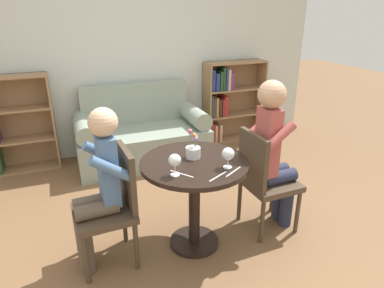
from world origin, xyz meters
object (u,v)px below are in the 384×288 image
object	(u,v)px
chair_right	(263,177)
flower_vase	(193,150)
chair_left	(113,202)
person_right	(274,152)
wine_glass_left	(175,161)
wine_glass_right	(228,154)
person_left	(98,187)
couch	(142,136)
bookshelf_right	(226,101)
bookshelf_left	(4,126)

from	to	relation	value
chair_right	flower_vase	world-z (taller)	flower_vase
chair_left	person_right	bearing A→B (deg)	84.47
wine_glass_left	wine_glass_right	bearing A→B (deg)	-3.08
person_right	chair_left	bearing A→B (deg)	85.58
chair_left	person_left	distance (m)	0.18
couch	wine_glass_left	bearing A→B (deg)	-96.09
chair_left	bookshelf_right	bearing A→B (deg)	133.11
bookshelf_left	wine_glass_left	xyz separation A→B (m)	(1.31, -2.21, 0.30)
person_right	wine_glass_left	xyz separation A→B (m)	(-0.91, -0.16, 0.14)
bookshelf_right	chair_right	distance (m)	2.17
bookshelf_right	person_right	distance (m)	2.14
bookshelf_right	person_left	world-z (taller)	person_left
wine_glass_right	wine_glass_left	bearing A→B (deg)	176.92
wine_glass_left	chair_left	bearing A→B (deg)	152.06
couch	person_right	world-z (taller)	person_right
chair_right	bookshelf_left	bearing A→B (deg)	44.13
bookshelf_left	wine_glass_right	distance (m)	2.82
bookshelf_left	flower_vase	distance (m)	2.52
chair_right	person_left	world-z (taller)	person_left
person_left	bookshelf_left	bearing A→B (deg)	-160.98
wine_glass_left	wine_glass_right	size ratio (longest dim) A/B	1.04
flower_vase	person_right	bearing A→B (deg)	-5.85
bookshelf_left	chair_left	bearing A→B (deg)	-65.71
couch	wine_glass_right	xyz separation A→B (m)	(0.18, -1.96, 0.53)
chair_right	wine_glass_right	size ratio (longest dim) A/B	5.92
bookshelf_right	chair_left	world-z (taller)	bookshelf_right
chair_right	person_right	bearing A→B (deg)	-88.63
chair_right	wine_glass_left	size ratio (longest dim) A/B	5.72
chair_right	wine_glass_left	world-z (taller)	wine_glass_left
chair_left	flower_vase	size ratio (longest dim) A/B	3.88
person_right	wine_glass_right	xyz separation A→B (m)	(-0.52, -0.18, 0.13)
chair_right	person_right	xyz separation A→B (m)	(0.08, 0.00, 0.22)
chair_left	chair_right	world-z (taller)	same
wine_glass_left	flower_vase	xyz separation A→B (m)	(0.22, 0.23, -0.05)
chair_left	person_right	size ratio (longest dim) A/B	0.69
chair_right	wine_glass_right	distance (m)	0.58
chair_left	chair_right	bearing A→B (deg)	84.08
bookshelf_left	bookshelf_right	distance (m)	2.82
bookshelf_left	bookshelf_right	size ratio (longest dim) A/B	1.00
chair_left	wine_glass_right	distance (m)	0.91
person_left	flower_vase	xyz separation A→B (m)	(0.72, 0.02, 0.16)
chair_left	bookshelf_left	bearing A→B (deg)	-158.71
wine_glass_left	bookshelf_right	bearing A→B (deg)	55.69
chair_right	couch	bearing A→B (deg)	17.12
person_left	wine_glass_right	distance (m)	0.94
person_right	wine_glass_left	bearing A→B (deg)	98.05
chair_left	wine_glass_left	distance (m)	0.59
bookshelf_right	chair_left	bearing A→B (deg)	-133.88
couch	flower_vase	bearing A→B (deg)	-89.46
person_left	wine_glass_left	size ratio (longest dim) A/B	7.70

